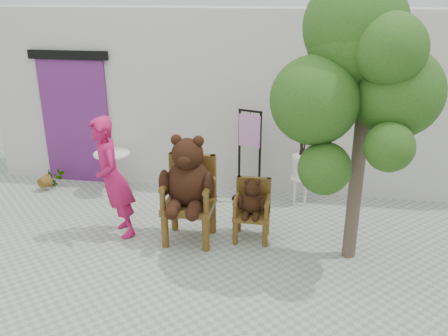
% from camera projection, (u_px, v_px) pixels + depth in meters
% --- Properties ---
extents(ground_plane, '(60.00, 60.00, 0.00)m').
position_uv_depth(ground_plane, '(221.00, 273.00, 5.85)').
color(ground_plane, '#9AA190').
rests_on(ground_plane, ground).
extents(back_wall, '(9.00, 1.00, 3.00)m').
position_uv_depth(back_wall, '(250.00, 99.00, 8.17)').
color(back_wall, beige).
rests_on(back_wall, ground).
extents(doorway, '(1.40, 0.11, 2.33)m').
position_uv_depth(doorway, '(76.00, 118.00, 8.26)').
color(doorway, '#622369').
rests_on(doorway, ground).
extents(chair_big, '(0.75, 0.80, 1.52)m').
position_uv_depth(chair_big, '(188.00, 183.00, 6.33)').
color(chair_big, '#4D3210').
rests_on(chair_big, ground).
extents(chair_small, '(0.49, 0.48, 0.90)m').
position_uv_depth(chair_small, '(252.00, 204.00, 6.47)').
color(chair_small, '#4D3210').
rests_on(chair_small, ground).
extents(person, '(0.69, 0.75, 1.73)m').
position_uv_depth(person, '(113.00, 178.00, 6.44)').
color(person, '#B11550').
rests_on(person, ground).
extents(cafe_table, '(0.60, 0.60, 0.70)m').
position_uv_depth(cafe_table, '(113.00, 168.00, 8.02)').
color(cafe_table, white).
rests_on(cafe_table, ground).
extents(display_stand, '(0.53, 0.47, 1.51)m').
position_uv_depth(display_stand, '(249.00, 166.00, 7.68)').
color(display_stand, black).
rests_on(display_stand, ground).
extents(stool_bucket, '(0.32, 0.32, 1.45)m').
position_uv_depth(stool_bucket, '(301.00, 166.00, 7.51)').
color(stool_bucket, white).
rests_on(stool_bucket, ground).
extents(tree, '(1.91, 1.68, 3.47)m').
position_uv_depth(tree, '(353.00, 67.00, 5.29)').
color(tree, '#423327').
rests_on(tree, ground).
extents(potted_plant, '(0.45, 0.42, 0.40)m').
position_uv_depth(potted_plant, '(50.00, 178.00, 8.22)').
color(potted_plant, '#193B10').
rests_on(potted_plant, ground).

